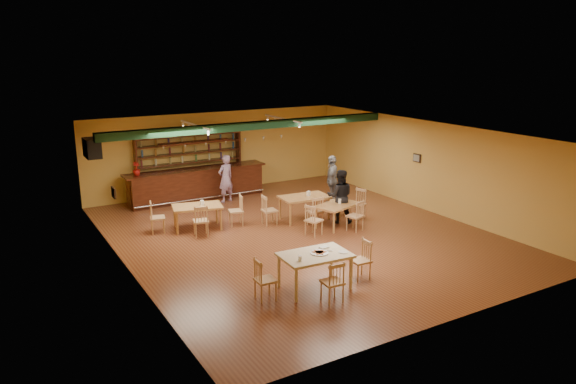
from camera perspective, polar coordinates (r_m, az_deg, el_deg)
floor at (r=15.95m, az=1.17°, el=-4.46°), size 12.00×12.00×0.00m
ceiling_beam at (r=17.67m, az=-3.56°, el=6.99°), size 10.00×0.30×0.25m
track_rail_left at (r=17.49m, az=-9.77°, el=6.96°), size 0.05×2.50×0.05m
track_rail_right at (r=18.84m, az=-0.56°, el=7.72°), size 0.05×2.50×0.05m
ac_unit at (r=17.55m, az=-19.84°, el=4.37°), size 0.34×0.70×0.48m
picture_left at (r=14.58m, az=-17.86°, el=-0.06°), size 0.04×0.34×0.28m
picture_right at (r=18.85m, az=13.40°, el=3.50°), size 0.04×0.34×0.28m
bar_counter at (r=19.76m, az=-9.56°, el=0.84°), size 5.15×0.85×1.13m
back_bar_hutch at (r=20.21m, az=-10.27°, el=2.79°), size 3.98×0.40×2.28m
poinsettia at (r=18.96m, az=-15.66°, el=2.37°), size 0.33×0.33×0.46m
dining_table_a at (r=16.56m, az=-9.48°, el=-2.62°), size 1.61×1.18×0.72m
dining_table_b at (r=17.22m, az=1.73°, el=-1.67°), size 1.59×1.03×0.76m
dining_table_d at (r=16.65m, az=5.15°, el=-2.44°), size 1.57×1.22×0.69m
near_table at (r=12.34m, az=2.84°, el=-8.33°), size 1.61×1.09×0.83m
pizza_tray at (r=12.24m, az=3.30°, el=-6.40°), size 0.46×0.46×0.01m
parmesan_shaker at (r=11.78m, az=1.27°, el=-6.98°), size 0.08×0.08×0.11m
napkin_stack at (r=12.55m, az=3.80°, el=-5.82°), size 0.21×0.17×0.03m
pizza_server at (r=12.36m, az=3.81°, el=-6.13°), size 0.30×0.28×0.00m
side_plate at (r=12.34m, az=5.82°, el=-6.28°), size 0.23×0.23×0.01m
patron_bar at (r=19.23m, az=-6.57°, el=1.42°), size 0.70×0.56×1.69m
patron_right_a at (r=16.89m, az=5.48°, el=-0.44°), size 1.03×0.98×1.68m
patron_right_b at (r=18.75m, az=4.65°, el=1.23°), size 1.00×1.06×1.76m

